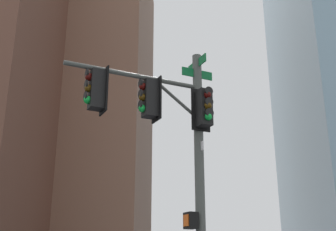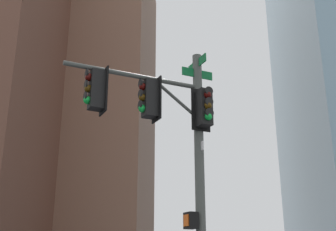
% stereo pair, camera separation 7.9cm
% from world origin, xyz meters
% --- Properties ---
extents(signal_pole_assembly, '(2.31, 3.65, 7.39)m').
position_xyz_m(signal_pole_assembly, '(0.34, -0.35, 4.87)').
color(signal_pole_assembly, '#4C514C').
rests_on(signal_pole_assembly, ground_plane).
extents(building_brick_midblock, '(18.62, 19.71, 48.27)m').
position_xyz_m(building_brick_midblock, '(-50.23, -17.33, 24.13)').
color(building_brick_midblock, '#845B47').
rests_on(building_brick_midblock, ground_plane).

